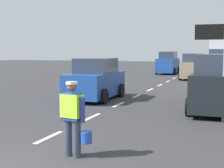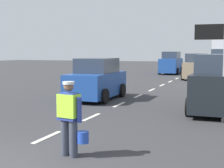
% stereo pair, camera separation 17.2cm
% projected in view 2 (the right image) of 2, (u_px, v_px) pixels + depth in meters
% --- Properties ---
extents(ground_plane, '(96.00, 96.00, 0.00)m').
position_uv_depth(ground_plane, '(171.00, 81.00, 26.36)').
color(ground_plane, '#333335').
extents(lane_center_line, '(0.14, 46.40, 0.01)m').
position_uv_depth(lane_center_line, '(180.00, 77.00, 30.28)').
color(lane_center_line, silver).
rests_on(lane_center_line, ground).
extents(road_worker, '(0.77, 0.36, 1.67)m').
position_uv_depth(road_worker, '(70.00, 115.00, 7.51)').
color(road_worker, '#383D4C').
rests_on(road_worker, ground).
extents(lane_direction_sign, '(1.16, 0.11, 3.20)m').
position_uv_depth(lane_direction_sign, '(217.00, 49.00, 11.12)').
color(lane_direction_sign, gray).
rests_on(lane_direction_sign, ground).
extents(car_oncoming_lead, '(2.00, 3.92, 1.98)m').
position_uv_depth(car_oncoming_lead, '(97.00, 80.00, 16.46)').
color(car_oncoming_lead, '#1E4799').
rests_on(car_oncoming_lead, ground).
extents(car_oncoming_third, '(1.97, 4.31, 2.25)m').
position_uv_depth(car_oncoming_third, '(171.00, 64.00, 34.63)').
color(car_oncoming_third, '#1E4799').
rests_on(car_oncoming_third, ground).
extents(car_outgoing_far, '(2.04, 3.86, 2.12)m').
position_uv_depth(car_outgoing_far, '(196.00, 67.00, 27.90)').
color(car_outgoing_far, gray).
rests_on(car_outgoing_far, ground).
extents(car_parked_curbside, '(1.94, 4.21, 2.21)m').
position_uv_depth(car_parked_curbside, '(217.00, 85.00, 13.03)').
color(car_parked_curbside, black).
rests_on(car_parked_curbside, ground).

